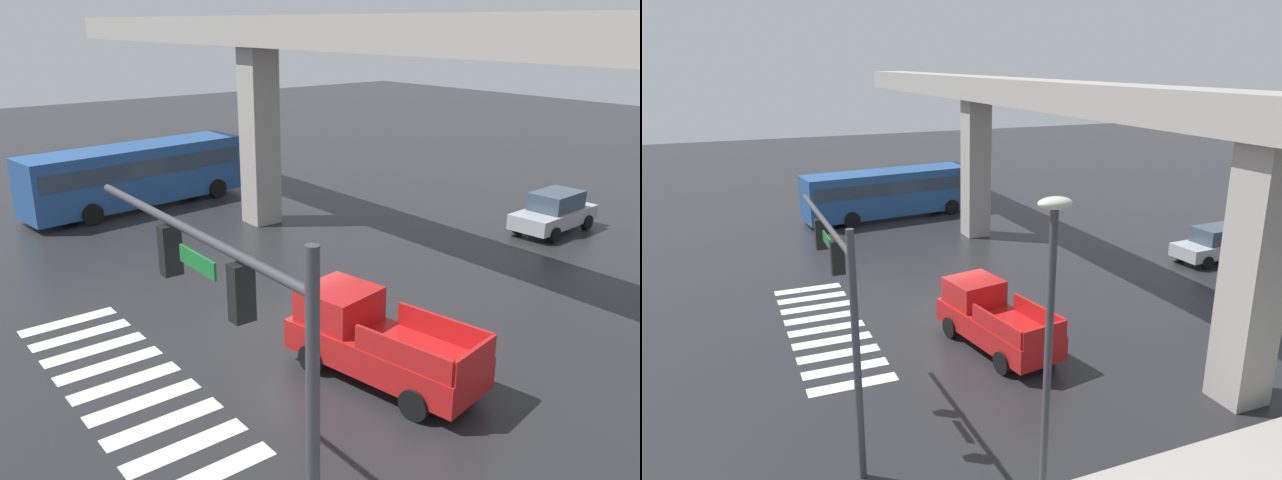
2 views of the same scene
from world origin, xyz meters
The scene contains 7 objects.
ground_plane centered at (0.00, 0.00, 0.00)m, with size 120.00×120.00×0.00m, color #232326.
crosswalk_stripes centered at (0.00, -5.32, 0.01)m, with size 9.35×2.80×0.01m.
elevated_overpass centered at (0.00, 4.98, 7.53)m, with size 53.72×2.16×8.82m.
pickup_truck centered at (3.52, -0.16, 0.99)m, with size 5.35×2.76×2.08m.
city_bus centered at (-15.32, 1.61, 1.72)m, with size 3.71×11.01×2.99m.
sedan_silver centered at (-0.68, 14.13, 0.85)m, with size 2.13×4.38×1.72m.
traffic_signal_mast centered at (7.05, -6.06, 4.39)m, with size 6.49×0.32×6.20m.
Camera 1 is at (14.24, -10.23, 8.59)m, focal length 36.47 mm.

